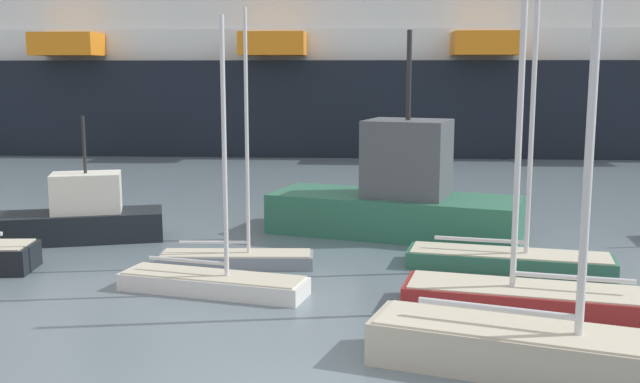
% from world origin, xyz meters
% --- Properties ---
extents(sailboat_0, '(6.38, 3.14, 9.27)m').
position_xyz_m(sailboat_0, '(5.30, 5.43, 0.44)').
color(sailboat_0, maroon).
rests_on(sailboat_0, ground_plane).
extents(sailboat_1, '(5.15, 2.55, 7.11)m').
position_xyz_m(sailboat_1, '(-2.65, 6.83, 0.35)').
color(sailboat_1, white).
rests_on(sailboat_1, ground_plane).
extents(sailboat_2, '(4.57, 1.24, 7.51)m').
position_xyz_m(sailboat_2, '(-2.39, 9.44, 0.35)').
color(sailboat_2, gray).
rests_on(sailboat_2, ground_plane).
extents(sailboat_4, '(6.08, 2.82, 8.60)m').
position_xyz_m(sailboat_4, '(5.63, 9.36, 0.40)').
color(sailboat_4, '#2D6B51').
rests_on(sailboat_4, ground_plane).
extents(sailboat_6, '(6.93, 3.83, 10.26)m').
position_xyz_m(sailboat_6, '(4.62, 1.66, 0.58)').
color(sailboat_6, '#BCB29E').
rests_on(sailboat_6, ground_plane).
extents(fishing_boat_2, '(9.23, 5.79, 7.11)m').
position_xyz_m(fishing_boat_2, '(2.72, 13.93, 1.35)').
color(fishing_boat_2, '#2D6B51').
rests_on(fishing_boat_2, ground_plane).
extents(fishing_boat_3, '(5.81, 3.16, 4.25)m').
position_xyz_m(fishing_boat_3, '(-8.14, 12.73, 0.84)').
color(fishing_boat_3, black).
rests_on(fishing_boat_3, ground_plane).
extents(cruise_ship, '(116.57, 21.37, 18.46)m').
position_xyz_m(cruise_ship, '(3.18, 44.98, 5.84)').
color(cruise_ship, black).
rests_on(cruise_ship, ground_plane).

